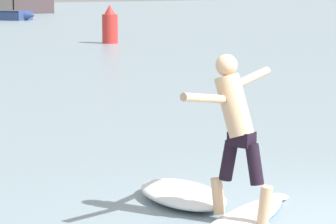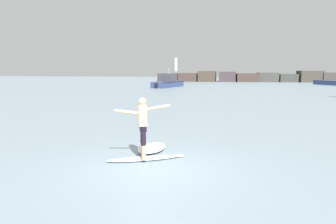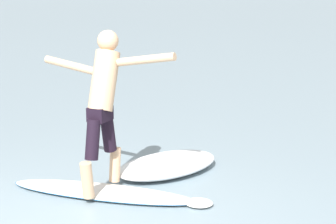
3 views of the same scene
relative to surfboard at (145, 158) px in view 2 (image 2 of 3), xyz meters
The scene contains 7 objects.
ground_plane 0.96m from the surfboard, 61.30° to the right, with size 200.00×200.00×0.00m, color #8196A1.
rock_jetty_breakwater 62.06m from the surfboard, 80.30° to the left, with size 41.71×4.60×5.06m.
surfboard is the anchor object (origin of this frame).
surfer 1.11m from the surfboard, 134.13° to the left, with size 1.65×0.85×1.82m.
fishing_boat_near_jetty 53.65m from the surfboard, 67.58° to the left, with size 3.99×5.92×0.72m.
small_boat_offshore 39.41m from the surfboard, 97.87° to the left, with size 4.08×8.29×2.87m.
wave_foam_at_tail 1.08m from the surfboard, 89.98° to the left, with size 1.03×1.60×0.21m.
Camera 2 is at (1.77, -8.65, 2.76)m, focal length 35.00 mm.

